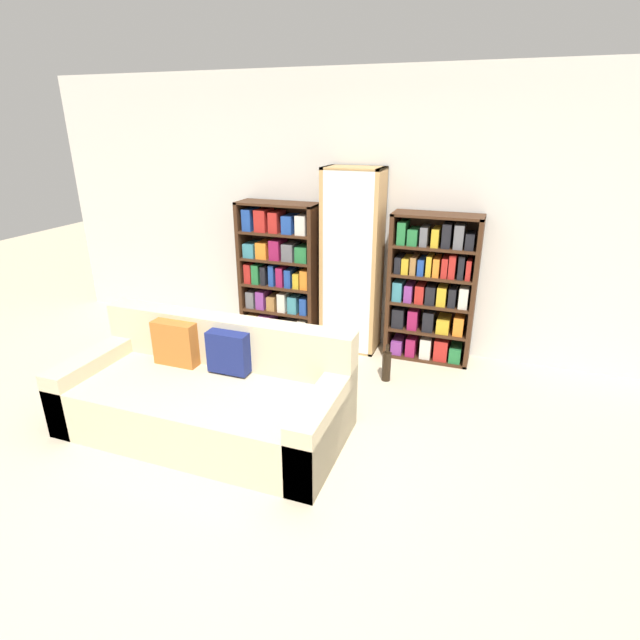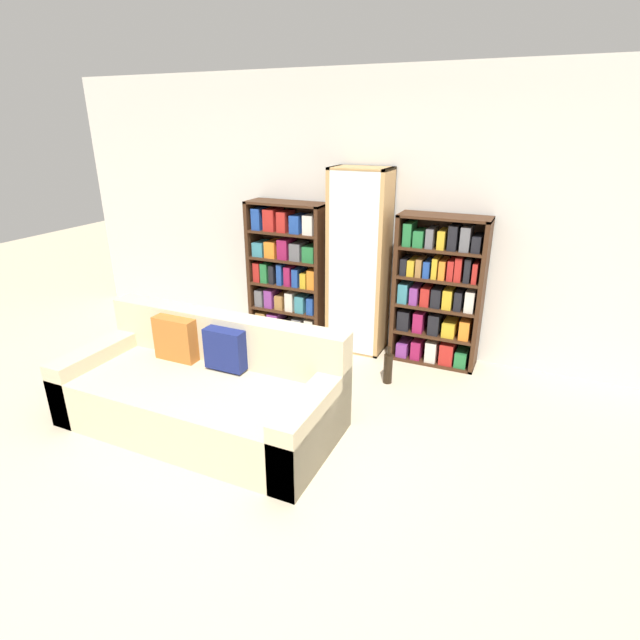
# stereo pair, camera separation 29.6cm
# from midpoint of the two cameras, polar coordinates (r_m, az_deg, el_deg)

# --- Properties ---
(ground_plane) EXTENTS (16.00, 16.00, 0.00)m
(ground_plane) POSITION_cam_midpoint_polar(r_m,az_deg,el_deg) (3.62, -10.11, -16.57)
(ground_plane) COLOR beige
(wall_back) EXTENTS (7.04, 0.06, 2.70)m
(wall_back) POSITION_cam_midpoint_polar(r_m,az_deg,el_deg) (5.12, 2.43, 11.94)
(wall_back) COLOR beige
(wall_back) RESTS_ON ground
(couch) EXTENTS (2.13, 0.98, 0.79)m
(couch) POSITION_cam_midpoint_polar(r_m,az_deg,el_deg) (3.98, -14.88, -8.37)
(couch) COLOR beige
(couch) RESTS_ON ground
(bookshelf_left) EXTENTS (0.84, 0.32, 1.46)m
(bookshelf_left) POSITION_cam_midpoint_polar(r_m,az_deg,el_deg) (5.37, -6.28, 5.25)
(bookshelf_left) COLOR #3D2314
(bookshelf_left) RESTS_ON ground
(display_cabinet) EXTENTS (0.57, 0.36, 1.83)m
(display_cabinet) POSITION_cam_midpoint_polar(r_m,az_deg,el_deg) (5.00, 2.01, 6.52)
(display_cabinet) COLOR tan
(display_cabinet) RESTS_ON ground
(bookshelf_right) EXTENTS (0.83, 0.32, 1.44)m
(bookshelf_right) POSITION_cam_midpoint_polar(r_m,az_deg,el_deg) (4.90, 10.98, 3.27)
(bookshelf_right) COLOR #3D2314
(bookshelf_right) RESTS_ON ground
(wine_bottle) EXTENTS (0.08, 0.08, 0.36)m
(wine_bottle) POSITION_cam_midpoint_polar(r_m,az_deg,el_deg) (4.59, 5.78, -5.25)
(wine_bottle) COLOR black
(wine_bottle) RESTS_ON ground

